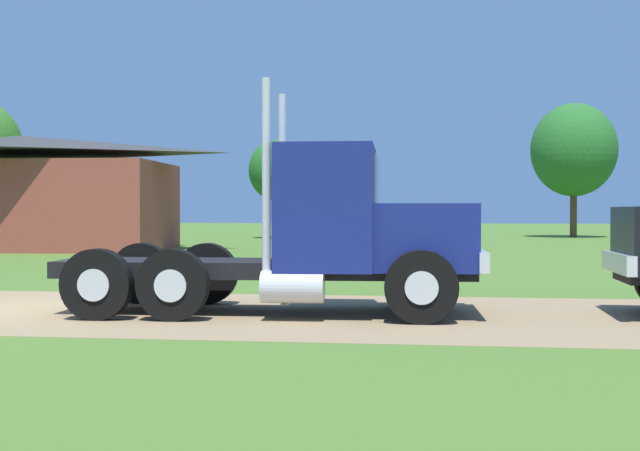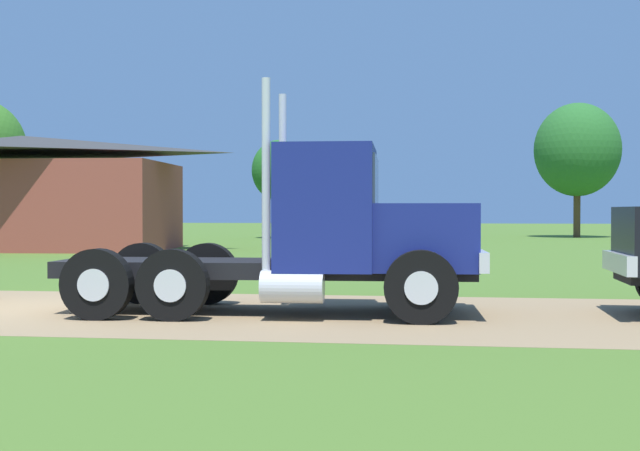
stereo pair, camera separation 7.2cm
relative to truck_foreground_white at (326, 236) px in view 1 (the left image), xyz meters
The scene contains 6 objects.
ground_plane 5.86m from the truck_foreground_white, behind, with size 200.00×200.00×0.00m, color #496C26.
dirt_track 5.86m from the truck_foreground_white, behind, with size 120.00×6.22×0.01m, color #917753.
truck_foreground_white is the anchor object (origin of this frame).
shed_building 27.13m from the truck_foreground_white, 127.81° to the left, with size 14.10×7.80×5.12m.
tree_mid 38.47m from the truck_foreground_white, 101.82° to the left, with size 3.45×3.45×6.17m.
tree_right 43.60m from the truck_foreground_white, 75.38° to the left, with size 5.50×5.50×8.72m.
Camera 1 is at (7.48, -14.14, 1.77)m, focal length 47.15 mm.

